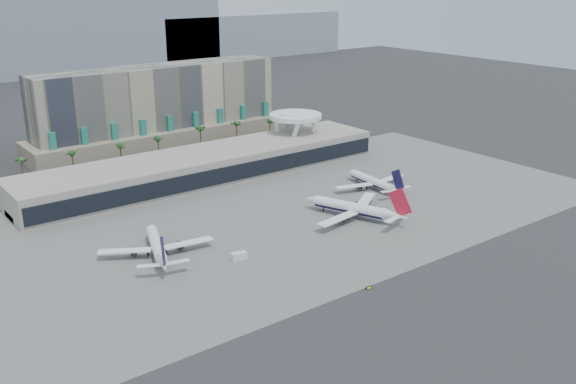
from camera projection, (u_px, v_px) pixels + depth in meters
ground at (382, 261)px, 204.86m from camera, size 900.00×900.00×0.00m
apron_pad at (280, 212)px, 246.23m from camera, size 260.00×130.00×0.06m
mountain_ridge at (25, 41)px, 564.68m from camera, size 680.00×60.00×70.00m
hotel at (160, 114)px, 336.33m from camera, size 140.00×30.00×42.00m
terminal at (207, 164)px, 285.37m from camera, size 170.00×32.50×14.50m
saucer_structure at (295, 119)px, 317.63m from camera, size 26.00×26.00×21.89m
palm_row at (182, 138)px, 314.54m from camera, size 157.80×2.80×13.10m
airliner_left at (157, 246)px, 207.91m from camera, size 36.09×37.32×13.39m
airliner_centre at (354, 208)px, 240.02m from camera, size 40.19×41.49×15.04m
airliner_right at (373, 181)px, 272.53m from camera, size 35.68×36.86×12.73m
service_vehicle_a at (239, 256)px, 205.66m from camera, size 5.37×3.36×2.44m
service_vehicle_b at (369, 212)px, 244.87m from camera, size 3.73×2.90×1.69m
taxiway_sign at (369, 288)px, 186.74m from camera, size 2.00×0.48×0.90m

